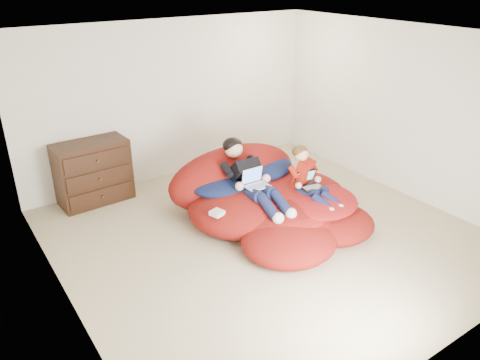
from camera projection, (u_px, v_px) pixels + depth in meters
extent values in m
cube|color=tan|center=(266.00, 243.00, 6.15)|extent=(5.10, 5.10, 0.25)
cube|color=silver|center=(173.00, 100.00, 7.46)|extent=(5.10, 0.02, 2.50)
cube|color=silver|center=(463.00, 237.00, 3.70)|extent=(5.10, 0.02, 2.50)
cube|color=silver|center=(53.00, 199.00, 4.29)|extent=(0.02, 5.10, 2.50)
cube|color=silver|center=(404.00, 112.00, 6.87)|extent=(0.02, 5.10, 2.50)
cube|color=white|center=(272.00, 36.00, 5.05)|extent=(5.10, 5.10, 0.02)
cube|color=#321B0D|center=(93.00, 172.00, 6.82)|extent=(1.05, 0.56, 0.92)
cube|color=#321B0D|center=(102.00, 196.00, 6.73)|extent=(0.92, 0.07, 0.22)
cylinder|color=#4C3F26|center=(102.00, 196.00, 6.72)|extent=(0.03, 0.06, 0.03)
cube|color=#321B0D|center=(99.00, 178.00, 6.62)|extent=(0.92, 0.07, 0.22)
cylinder|color=#4C3F26|center=(100.00, 179.00, 6.60)|extent=(0.03, 0.06, 0.03)
cube|color=#321B0D|center=(97.00, 160.00, 6.50)|extent=(0.92, 0.07, 0.22)
cylinder|color=#4C3F26|center=(97.00, 161.00, 6.49)|extent=(0.03, 0.06, 0.03)
ellipsoid|color=maroon|center=(247.00, 206.00, 6.38)|extent=(1.66, 1.49, 0.60)
ellipsoid|color=maroon|center=(293.00, 197.00, 6.66)|extent=(1.57, 1.53, 0.57)
ellipsoid|color=maroon|center=(290.00, 218.00, 6.15)|extent=(1.52, 1.22, 0.49)
ellipsoid|color=maroon|center=(289.00, 241.00, 5.72)|extent=(1.22, 1.12, 0.41)
ellipsoid|color=maroon|center=(334.00, 223.00, 6.12)|extent=(1.11, 1.00, 0.36)
ellipsoid|color=maroon|center=(233.00, 177.00, 6.82)|extent=(2.07, 0.92, 0.92)
ellipsoid|color=#131E47|center=(226.00, 183.00, 6.44)|extent=(1.01, 0.83, 0.26)
ellipsoid|color=#131E47|center=(259.00, 169.00, 6.78)|extent=(1.08, 0.76, 0.26)
ellipsoid|color=#AE1918|center=(314.00, 200.00, 6.28)|extent=(1.16, 1.16, 0.21)
ellipsoid|color=#AE1918|center=(293.00, 215.00, 5.97)|extent=(0.92, 0.83, 0.17)
ellipsoid|color=silver|center=(208.00, 169.00, 6.54)|extent=(0.44, 0.28, 0.28)
cube|color=black|center=(242.00, 172.00, 6.32)|extent=(0.38, 0.52, 0.49)
sphere|color=#EDAA91|center=(234.00, 149.00, 6.35)|extent=(0.25, 0.25, 0.25)
ellipsoid|color=black|center=(232.00, 145.00, 6.36)|extent=(0.28, 0.26, 0.21)
cylinder|color=#131A3C|center=(252.00, 194.00, 6.05)|extent=(0.19, 0.41, 0.22)
cylinder|color=#131A3C|center=(268.00, 207.00, 5.80)|extent=(0.16, 0.39, 0.26)
sphere|color=white|center=(278.00, 218.00, 5.68)|extent=(0.15, 0.15, 0.15)
cylinder|color=#131A3C|center=(264.00, 190.00, 6.16)|extent=(0.19, 0.41, 0.22)
cylinder|color=#131A3C|center=(281.00, 203.00, 5.90)|extent=(0.16, 0.39, 0.26)
sphere|color=white|center=(291.00, 214.00, 5.78)|extent=(0.15, 0.15, 0.15)
cube|color=#A81F0E|center=(303.00, 175.00, 6.35)|extent=(0.34, 0.33, 0.44)
sphere|color=#EDAA91|center=(301.00, 154.00, 6.27)|extent=(0.20, 0.20, 0.20)
ellipsoid|color=#4C3214|center=(300.00, 151.00, 6.28)|extent=(0.22, 0.21, 0.17)
cylinder|color=#131A3C|center=(308.00, 193.00, 6.22)|extent=(0.22, 0.34, 0.18)
cylinder|color=#131A3C|center=(322.00, 203.00, 6.02)|extent=(0.20, 0.32, 0.20)
sphere|color=white|center=(331.00, 212.00, 5.92)|extent=(0.12, 0.12, 0.12)
cylinder|color=#131A3C|center=(317.00, 190.00, 6.30)|extent=(0.22, 0.34, 0.18)
cylinder|color=#131A3C|center=(331.00, 200.00, 6.11)|extent=(0.20, 0.32, 0.20)
sphere|color=white|center=(340.00, 208.00, 6.00)|extent=(0.12, 0.12, 0.12)
cube|color=silver|center=(257.00, 186.00, 6.08)|extent=(0.31, 0.22, 0.01)
cube|color=gray|center=(258.00, 186.00, 6.07)|extent=(0.26, 0.12, 0.00)
cube|color=silver|center=(252.00, 175.00, 6.13)|extent=(0.30, 0.05, 0.21)
cube|color=#4376E4|center=(252.00, 175.00, 6.12)|extent=(0.27, 0.03, 0.17)
cube|color=black|center=(312.00, 187.00, 6.25)|extent=(0.33, 0.26, 0.01)
cube|color=gray|center=(313.00, 187.00, 6.24)|extent=(0.27, 0.16, 0.00)
cube|color=black|center=(305.00, 176.00, 6.31)|extent=(0.31, 0.14, 0.20)
cube|color=teal|center=(306.00, 176.00, 6.30)|extent=(0.27, 0.11, 0.16)
cube|color=silver|center=(217.00, 213.00, 5.78)|extent=(0.18, 0.18, 0.06)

